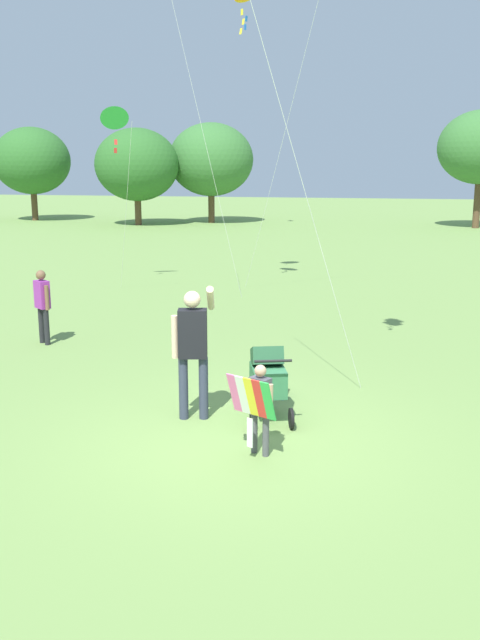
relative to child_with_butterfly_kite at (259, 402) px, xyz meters
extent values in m
plane|color=#75994C|center=(-0.35, 0.52, -0.67)|extent=(120.00, 120.00, 0.00)
cylinder|color=brown|center=(-18.89, 30.99, 0.15)|extent=(0.36, 0.36, 1.65)
ellipsoid|color=#2D6628|center=(-18.89, 30.99, 2.79)|extent=(4.55, 4.09, 3.87)
cylinder|color=brown|center=(-11.80, 29.20, 0.04)|extent=(0.36, 0.36, 1.42)
ellipsoid|color=#2D6628|center=(-11.80, 29.20, 2.58)|extent=(4.59, 4.13, 3.90)
cylinder|color=brown|center=(-8.20, 31.45, 0.14)|extent=(0.36, 0.36, 1.62)
ellipsoid|color=#387033|center=(-8.20, 31.45, 2.86)|extent=(4.78, 4.30, 4.06)
cylinder|color=brown|center=(6.23, 30.99, 0.51)|extent=(0.36, 0.36, 2.37)
cylinder|color=#4C4C51|center=(0.09, -0.01, -0.40)|extent=(0.08, 0.08, 0.55)
cylinder|color=#4C4C51|center=(-0.06, 0.07, -0.40)|extent=(0.08, 0.08, 0.55)
cube|color=#4C4C56|center=(0.01, 0.03, 0.08)|extent=(0.28, 0.24, 0.41)
cylinder|color=tan|center=(0.15, -0.04, 0.05)|extent=(0.06, 0.06, 0.37)
cylinder|color=tan|center=(-0.12, 0.09, 0.05)|extent=(0.06, 0.06, 0.37)
sphere|color=tan|center=(0.01, 0.03, 0.37)|extent=(0.14, 0.14, 0.14)
cube|color=green|center=(0.15, -0.24, 0.10)|extent=(0.19, 0.21, 0.50)
cube|color=red|center=(0.04, -0.19, 0.10)|extent=(0.19, 0.21, 0.50)
cube|color=yellow|center=(-0.07, -0.13, 0.10)|extent=(0.19, 0.21, 0.50)
cube|color=white|center=(-0.18, -0.08, 0.10)|extent=(0.19, 0.21, 0.50)
cube|color=pink|center=(-0.28, -0.02, 0.10)|extent=(0.19, 0.21, 0.50)
cube|color=white|center=(-0.08, -0.15, -0.34)|extent=(0.08, 0.05, 0.36)
cylinder|color=#33384C|center=(-1.21, 1.00, -0.24)|extent=(0.13, 0.13, 0.87)
cylinder|color=#33384C|center=(-0.94, 1.06, -0.24)|extent=(0.13, 0.13, 0.87)
cube|color=black|center=(-1.08, 1.03, 0.53)|extent=(0.42, 0.31, 0.66)
cylinder|color=beige|center=(-1.31, 0.98, 0.48)|extent=(0.09, 0.09, 0.58)
cylinder|color=beige|center=(-0.87, 1.22, 0.98)|extent=(0.20, 0.54, 0.41)
sphere|color=beige|center=(-1.08, 1.03, 0.99)|extent=(0.23, 0.23, 0.23)
cylinder|color=black|center=(-0.20, 1.60, -0.53)|extent=(0.12, 0.28, 0.28)
cylinder|color=black|center=(-0.22, 0.76, -0.53)|extent=(0.12, 0.28, 0.28)
cylinder|color=black|center=(0.28, 0.91, -0.53)|extent=(0.12, 0.28, 0.28)
cube|color=#337247|center=(-0.08, 1.20, -0.11)|extent=(0.61, 0.74, 0.36)
cube|color=#235031|center=(-0.12, 1.32, 0.19)|extent=(0.52, 0.52, 0.35)
cylinder|color=black|center=(0.05, 0.76, 0.29)|extent=(0.47, 0.17, 0.04)
cylinder|color=silver|center=(0.15, 2.00, 2.79)|extent=(1.97, 1.65, 6.93)
cube|color=yellow|center=(-2.14, 9.81, 6.25)|extent=(0.07, 0.06, 0.14)
cube|color=yellow|center=(-2.11, 9.78, 6.03)|extent=(0.08, 0.08, 0.14)
cube|color=yellow|center=(-2.16, 9.76, 5.81)|extent=(0.09, 0.08, 0.14)
cylinder|color=silver|center=(-2.89, 9.29, 2.98)|extent=(1.51, 1.01, 7.32)
cube|color=blue|center=(-2.32, 11.29, 6.38)|extent=(0.07, 0.08, 0.14)
cube|color=blue|center=(-2.34, 11.21, 6.16)|extent=(0.05, 0.07, 0.14)
cylinder|color=silver|center=(-1.22, 10.06, 3.05)|extent=(2.23, 2.39, 7.45)
cone|color=green|center=(-5.74, 10.53, 3.90)|extent=(0.91, 0.79, 0.60)
cube|color=red|center=(-5.73, 10.52, 3.27)|extent=(0.08, 0.05, 0.14)
cube|color=red|center=(-5.74, 10.49, 3.05)|extent=(0.09, 0.08, 0.14)
cylinder|color=silver|center=(-5.16, 9.58, 1.51)|extent=(1.19, 1.93, 4.38)
cylinder|color=#232328|center=(-4.86, 4.29, -0.32)|extent=(0.10, 0.10, 0.71)
cylinder|color=#232328|center=(-5.04, 4.42, -0.32)|extent=(0.10, 0.10, 0.71)
cube|color=purple|center=(-4.95, 4.36, 0.30)|extent=(0.36, 0.34, 0.53)
cylinder|color=brown|center=(-4.80, 4.24, 0.26)|extent=(0.08, 0.08, 0.47)
cylinder|color=brown|center=(-5.11, 4.47, 0.26)|extent=(0.08, 0.08, 0.47)
sphere|color=brown|center=(-4.95, 4.36, 0.67)|extent=(0.18, 0.18, 0.18)
cube|color=#2D5BB7|center=(-0.19, 2.16, -0.52)|extent=(0.44, 0.32, 0.30)
cube|color=white|center=(-0.19, 2.16, -0.35)|extent=(0.45, 0.33, 0.05)
camera|label=1|loc=(1.32, -7.73, 2.78)|focal=39.25mm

